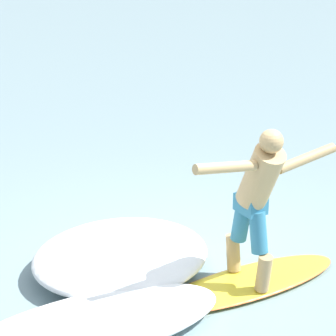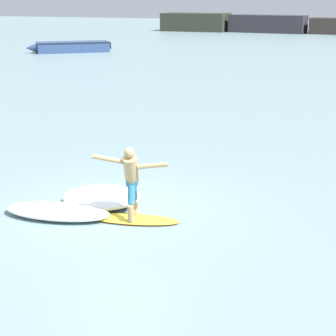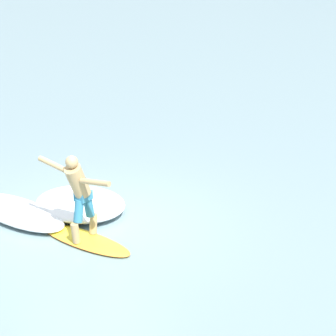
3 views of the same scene
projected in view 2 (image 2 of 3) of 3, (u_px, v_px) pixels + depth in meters
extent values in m
plane|color=gray|center=(121.00, 210.00, 12.03)|extent=(200.00, 200.00, 0.00)
cube|color=#2C3127|center=(196.00, 22.00, 73.62)|extent=(8.47, 4.80, 2.28)
cube|color=#2E2B31|center=(268.00, 24.00, 70.32)|extent=(9.62, 3.78, 2.13)
ellipsoid|color=yellow|center=(133.00, 219.00, 11.43)|extent=(2.00, 0.96, 0.07)
ellipsoid|color=yellow|center=(87.00, 216.00, 11.58)|extent=(0.33, 0.36, 0.06)
ellipsoid|color=#DB5B2D|center=(133.00, 219.00, 11.43)|extent=(2.01, 0.98, 0.03)
cone|color=black|center=(171.00, 226.00, 11.33)|extent=(0.06, 0.06, 0.14)
cone|color=black|center=(166.00, 223.00, 11.50)|extent=(0.06, 0.06, 0.14)
cone|color=black|center=(163.00, 229.00, 11.20)|extent=(0.06, 0.06, 0.14)
cylinder|color=tan|center=(131.00, 213.00, 11.15)|extent=(0.17, 0.20, 0.36)
cylinder|color=teal|center=(131.00, 194.00, 11.14)|extent=(0.20, 0.25, 0.40)
cylinder|color=tan|center=(135.00, 205.00, 11.58)|extent=(0.17, 0.20, 0.36)
cylinder|color=teal|center=(134.00, 190.00, 11.38)|extent=(0.20, 0.25, 0.40)
cube|color=teal|center=(132.00, 182.00, 11.19)|extent=(0.26, 0.30, 0.16)
cylinder|color=tan|center=(131.00, 169.00, 10.99)|extent=(0.40, 0.55, 0.64)
sphere|color=tan|center=(129.00, 153.00, 10.77)|extent=(0.21, 0.21, 0.21)
cylinder|color=tan|center=(153.00, 166.00, 10.83)|extent=(0.61, 0.24, 0.20)
cylinder|color=tan|center=(108.00, 159.00, 10.90)|extent=(0.61, 0.24, 0.19)
cube|color=navy|center=(73.00, 47.00, 45.66)|extent=(5.59, 4.99, 0.86)
cone|color=navy|center=(32.00, 48.00, 44.73)|extent=(1.32, 1.30, 0.86)
cube|color=black|center=(73.00, 42.00, 45.55)|extent=(5.58, 4.99, 0.08)
cube|color=black|center=(109.00, 45.00, 46.49)|extent=(0.44, 0.46, 0.52)
ellipsoid|color=white|center=(57.00, 211.00, 11.60)|extent=(2.38, 1.23, 0.25)
ellipsoid|color=white|center=(102.00, 197.00, 12.31)|extent=(2.02, 1.85, 0.33)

